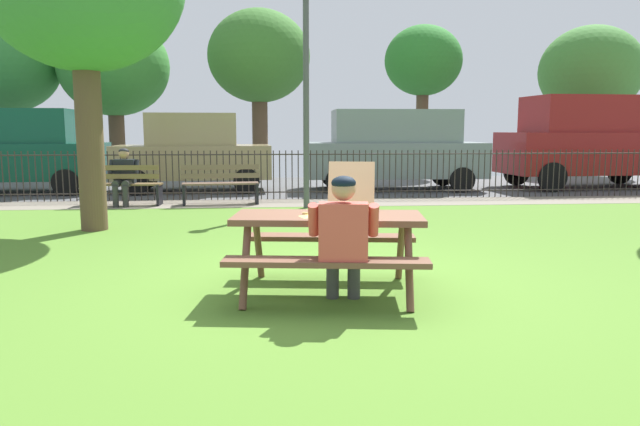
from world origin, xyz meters
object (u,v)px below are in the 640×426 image
Objects in this scene: park_bench_center at (221,185)px; parked_car_far_right at (591,140)px; parked_car_left at (8,149)px; far_tree_center at (259,58)px; adult_at_table at (343,236)px; far_tree_midleft at (114,67)px; picnic_table_foreground at (328,232)px; far_tree_left at (4,64)px; far_tree_right at (590,72)px; parked_car_right at (394,148)px; parked_car_center at (193,152)px; person_on_park_bench at (124,174)px; park_bench_left at (122,186)px; far_tree_midright at (423,63)px; pizza_box_open at (350,203)px; pizza_slice_on_table at (308,215)px; lamp_post_walkway at (306,76)px.

parked_car_far_right is at bearing 16.21° from park_bench_center.
parked_car_left is 0.85× the size of far_tree_center.
adult_at_table is at bearing -127.80° from parked_car_far_right.
far_tree_midleft is at bearing -180.00° from far_tree_center.
picnic_table_foreground is 0.38× the size of far_tree_left.
far_tree_right reaches higher than adult_at_table.
far_tree_left reaches higher than parked_car_right.
far_tree_right is (19.55, 0.00, -0.12)m from far_tree_left.
far_tree_left is (-6.47, 4.75, 2.65)m from parked_car_center.
far_tree_midleft is (-1.95, 7.55, 2.91)m from person_on_park_bench.
far_tree_right reaches higher than parked_car_center.
park_bench_left is 0.99× the size of park_bench_center.
picnic_table_foreground is at bearing -63.09° from person_on_park_bench.
adult_at_table is at bearing -77.55° from park_bench_center.
far_tree_midright is (5.53, 0.00, -0.11)m from far_tree_center.
far_tree_right reaches higher than pizza_box_open.
parked_car_center is 9.04m from far_tree_midright.
park_bench_center is (-1.39, 7.09, -0.36)m from pizza_slice_on_table.
parked_car_center is at bearing -146.48° from far_tree_midright.
parked_car_center is 0.73× the size of far_tree_center.
parked_car_left is at bearing 124.56° from pizza_slice_on_table.
lamp_post_walkway is 13.32m from far_tree_right.
far_tree_midright reaches higher than parked_car_right.
far_tree_right reaches higher than park_bench_center.
lamp_post_walkway is at bearing -125.92° from parked_car_right.
adult_at_table is 13.14m from parked_car_far_right.
far_tree_left is at bearing -180.00° from far_tree_midright.
far_tree_midright reaches higher than parked_car_left.
person_on_park_bench is 8.67m from far_tree_center.
far_tree_midright reaches higher than pizza_slice_on_table.
pizza_slice_on_table is 0.17× the size of park_bench_left.
adult_at_table and person_on_park_bench have the same top height.
parked_car_right is 9.51m from far_tree_right.
far_tree_right is (10.52, 15.11, 2.88)m from adult_at_table.
far_tree_left is 19.55m from far_tree_right.
far_tree_left is (-5.37, 7.55, 3.00)m from person_on_park_bench.
far_tree_midright is at bearing 180.00° from far_tree_right.
far_tree_left is at bearing 180.00° from far_tree_midleft.
parked_car_left is at bearing 140.86° from person_on_park_bench.
far_tree_midleft reaches higher than pizza_slice_on_table.
parked_car_left is at bearing -164.93° from far_tree_right.
park_bench_center is at bearing -146.84° from parked_car_right.
pizza_slice_on_table is (-0.43, -0.18, -0.09)m from pizza_box_open.
far_tree_center is (4.69, 0.00, 0.35)m from far_tree_midleft.
lamp_post_walkway is 0.82× the size of far_tree_left.
parked_car_right is 6.58m from far_tree_center.
pizza_box_open is at bearing -61.19° from person_on_park_bench.
lamp_post_walkway is (0.11, 6.85, 1.97)m from adult_at_table.
far_tree_midright is at bearing 125.92° from parked_car_far_right.
adult_at_table is at bearing -106.94° from far_tree_midright.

